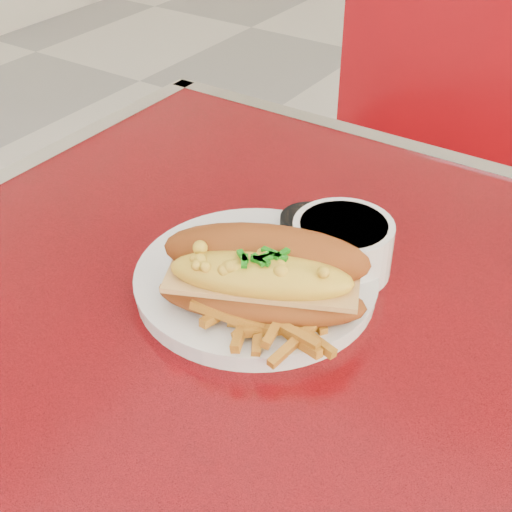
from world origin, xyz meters
The scene contains 7 objects.
diner_table centered at (0.00, 0.00, 0.61)m, with size 1.23×0.83×0.77m.
dinner_plate centered at (-0.21, 0.02, 0.78)m, with size 0.29×0.29×0.02m.
mac_hoagie centered at (-0.17, -0.02, 0.82)m, with size 0.22×0.16×0.09m.
fries_pile centered at (-0.16, -0.02, 0.80)m, with size 0.11×0.10×0.03m, color orange, non-canonical shape.
fork centered at (-0.15, 0.04, 0.79)m, with size 0.04×0.13×0.00m.
gravy_ramekin centered at (-0.15, 0.10, 0.80)m, with size 0.12×0.12×0.06m.
sauce_cup_left centered at (-0.20, 0.12, 0.79)m, with size 0.08×0.08×0.03m.
Camera 1 is at (0.11, -0.45, 1.22)m, focal length 50.00 mm.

